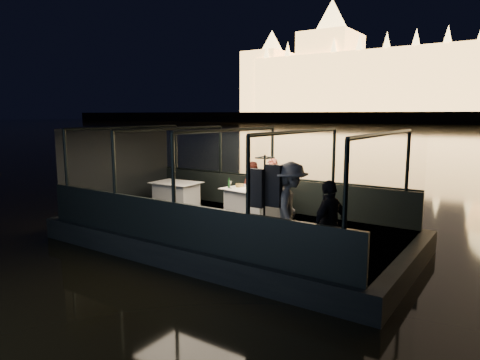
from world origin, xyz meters
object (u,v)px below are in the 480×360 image
Objects in this scene: dining_table_central at (252,203)px; passenger_stripe at (290,210)px; chair_port_left at (256,197)px; person_man_maroon at (253,184)px; wine_bottle at (229,182)px; dining_table_aft at (176,193)px; chair_port_right at (266,197)px; person_woman_coral at (272,186)px; passenger_dark at (329,221)px; coat_stand at (264,208)px.

dining_table_central is 2.93m from passenger_stripe.
chair_port_left is at bearing 110.52° from dining_table_central.
person_man_maroon reaches higher than wine_bottle.
wine_bottle is (-0.58, -0.22, 0.53)m from dining_table_central.
dining_table_aft is (-2.61, -0.03, 0.00)m from dining_table_central.
chair_port_left is 0.97× the size of chair_port_right.
person_woman_coral reaches higher than wine_bottle.
person_woman_coral is 4.21m from passenger_dark.
coat_stand is 3.66m from person_man_maroon.
wine_bottle is (2.03, -0.19, 0.53)m from dining_table_aft.
dining_table_aft is at bearing -151.35° from chair_port_left.
passenger_dark is (3.02, -2.94, 0.40)m from chair_port_right.
chair_port_left is at bearing 18.19° from passenger_stripe.
person_man_maroon reaches higher than chair_port_right.
passenger_dark is at bearing -24.59° from chair_port_left.
person_man_maroon is 0.96m from wine_bottle.
wine_bottle reaches higher than chair_port_right.
passenger_dark reaches higher than chair_port_right.
dining_table_aft is 0.75× the size of passenger_stripe.
dining_table_central reaches higher than dining_table_aft.
passenger_dark is at bearing -36.41° from person_woman_coral.
chair_port_right is 3.33m from coat_stand.
person_man_maroon is (-0.60, 0.00, 0.00)m from person_woman_coral.
passenger_dark reaches higher than dining_table_aft.
person_woman_coral is 0.84× the size of passenger_stripe.
wine_bottle is at bearing 32.10° from passenger_stripe.
dining_table_aft is 4.85× the size of wine_bottle.
chair_port_right reaches higher than dining_table_central.
passenger_stripe reaches higher than chair_port_right.
person_woman_coral is at bearing 0.08° from person_man_maroon.
person_woman_coral is at bearing 48.44° from chair_port_left.
dining_table_central is at bearing -93.51° from person_woman_coral.
dining_table_aft is 2.48m from chair_port_left.
coat_stand is 1.27× the size of person_woman_coral.
coat_stand is at bearing -52.49° from person_woman_coral.
passenger_stripe is at bearing -46.53° from person_man_maroon.
person_man_maroon is at bearing 18.90° from dining_table_aft.
dining_table_central is at bearing 0.66° from dining_table_aft.
coat_stand is 1.07× the size of passenger_stripe.
dining_table_aft is 0.98× the size of person_man_maroon.
dining_table_aft is 0.86× the size of passenger_dark.
dining_table_central is 0.93× the size of passenger_dark.
coat_stand is 1.22× the size of passenger_dark.
chair_port_left is at bearing 60.99° from wine_bottle.
person_woman_coral reaches higher than chair_port_right.
person_woman_coral is 1.09× the size of person_man_maroon.
chair_port_right is 0.72× the size of person_man_maroon.
wine_bottle is (-0.76, -0.94, 0.17)m from person_woman_coral.
person_man_maroon is 0.77× the size of passenger_stripe.
coat_stand is at bearing -38.93° from chair_port_left.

